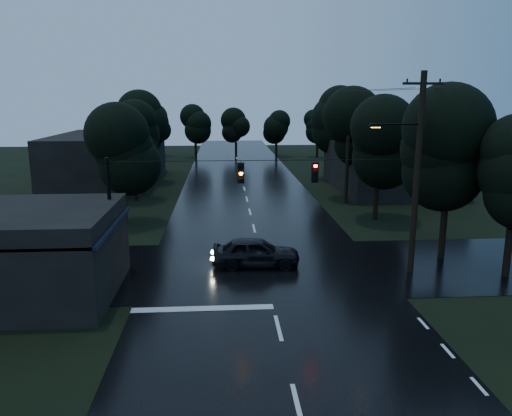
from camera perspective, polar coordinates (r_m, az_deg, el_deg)
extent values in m
plane|color=black|center=(15.63, 4.76, -21.65)|extent=(160.00, 160.00, 0.00)
cube|color=black|center=(43.70, -1.06, 1.00)|extent=(12.00, 120.00, 0.02)
cube|color=black|center=(26.35, 0.87, -6.87)|extent=(60.00, 9.00, 0.02)
cube|color=black|center=(23.82, -23.19, -2.00)|extent=(6.00, 7.00, 0.12)
cube|color=black|center=(23.00, -16.12, -1.96)|extent=(0.30, 7.00, 0.15)
cylinder|color=black|center=(20.77, -18.10, -8.59)|extent=(0.10, 0.10, 3.00)
cylinder|color=black|center=(26.31, -14.98, -3.91)|extent=(0.10, 0.10, 3.00)
cube|color=#FFC466|center=(21.79, -16.95, -4.73)|extent=(0.06, 1.60, 0.50)
cube|color=#FFC466|center=(24.32, -15.56, -2.85)|extent=(0.06, 1.20, 0.50)
cube|color=black|center=(49.88, 15.03, 4.58)|extent=(10.00, 14.00, 4.40)
cube|color=black|center=(54.46, -16.56, 5.45)|extent=(10.00, 16.00, 5.00)
cylinder|color=black|center=(25.89, 17.92, 3.58)|extent=(0.30, 0.30, 10.00)
cube|color=black|center=(25.62, 18.60, 13.34)|extent=(2.00, 0.12, 0.12)
cylinder|color=black|center=(25.26, 15.95, 9.21)|extent=(2.20, 0.10, 0.10)
cube|color=black|center=(24.91, 13.53, 9.18)|extent=(0.60, 0.25, 0.18)
cube|color=#FFB266|center=(24.92, 13.52, 8.96)|extent=(0.45, 0.18, 0.03)
cylinder|color=black|center=(42.36, 10.39, 5.57)|extent=(0.30, 0.30, 7.50)
cube|color=black|center=(42.10, 10.56, 9.82)|extent=(2.00, 0.12, 0.12)
cylinder|color=black|center=(25.05, -16.27, -1.27)|extent=(0.18, 0.18, 6.00)
cylinder|color=black|center=(24.04, 1.12, 5.46)|extent=(15.00, 0.03, 0.03)
cube|color=black|center=(24.04, -1.75, 4.02)|extent=(0.32, 0.25, 1.00)
sphere|color=orange|center=(23.90, -1.73, 3.97)|extent=(0.18, 0.18, 0.18)
cube|color=black|center=(24.44, 6.74, 4.08)|extent=(0.32, 0.25, 1.00)
sphere|color=#FF0C07|center=(24.29, 6.80, 4.03)|extent=(0.18, 0.18, 0.18)
cylinder|color=black|center=(29.39, 20.56, -2.78)|extent=(0.36, 0.36, 2.80)
sphere|color=black|center=(28.72, 21.08, 3.78)|extent=(4.48, 4.48, 4.48)
sphere|color=black|center=(28.58, 21.27, 6.16)|extent=(4.48, 4.48, 4.48)
sphere|color=black|center=(28.49, 21.47, 8.55)|extent=(4.48, 4.48, 4.48)
cylinder|color=black|center=(27.80, 26.83, -4.58)|extent=(0.36, 0.36, 2.45)
cylinder|color=black|center=(36.24, -14.79, 0.13)|extent=(0.36, 0.36, 2.45)
sphere|color=black|center=(35.74, -15.06, 4.80)|extent=(3.92, 3.92, 3.92)
sphere|color=black|center=(35.62, -15.15, 6.47)|extent=(3.92, 3.92, 3.92)
sphere|color=black|center=(35.53, -15.25, 8.15)|extent=(3.92, 3.92, 3.92)
cylinder|color=black|center=(44.06, -13.65, 2.47)|extent=(0.36, 0.36, 2.62)
sphere|color=black|center=(43.63, -13.87, 6.60)|extent=(4.20, 4.20, 4.20)
sphere|color=black|center=(43.53, -13.95, 8.07)|extent=(4.20, 4.20, 4.20)
sphere|color=black|center=(43.47, -14.03, 9.55)|extent=(4.20, 4.20, 4.20)
cylinder|color=black|center=(53.89, -12.53, 4.42)|extent=(0.36, 0.36, 2.80)
sphere|color=black|center=(53.53, -12.71, 8.02)|extent=(4.48, 4.48, 4.48)
sphere|color=black|center=(53.46, -12.77, 9.31)|extent=(4.48, 4.48, 4.48)
sphere|color=black|center=(53.41, -12.83, 10.59)|extent=(4.48, 4.48, 4.48)
cylinder|color=black|center=(37.24, 13.52, 0.67)|extent=(0.36, 0.36, 2.62)
sphere|color=black|center=(36.73, 13.78, 5.54)|extent=(4.20, 4.20, 4.20)
sphere|color=black|center=(36.62, 13.87, 7.28)|extent=(4.20, 4.20, 4.20)
sphere|color=black|center=(36.54, 13.96, 9.04)|extent=(4.20, 4.20, 4.20)
cylinder|color=black|center=(44.93, 11.27, 2.89)|extent=(0.36, 0.36, 2.80)
sphere|color=black|center=(44.50, 11.46, 7.21)|extent=(4.48, 4.48, 4.48)
sphere|color=black|center=(44.41, 11.52, 8.75)|extent=(4.48, 4.48, 4.48)
sphere|color=black|center=(44.35, 11.59, 10.30)|extent=(4.48, 4.48, 4.48)
cylinder|color=black|center=(54.66, 9.19, 4.76)|extent=(0.36, 0.36, 2.97)
sphere|color=black|center=(54.29, 9.32, 8.54)|extent=(4.76, 4.76, 4.76)
sphere|color=black|center=(54.22, 9.37, 9.89)|extent=(4.76, 4.76, 4.76)
sphere|color=black|center=(54.18, 9.42, 11.23)|extent=(4.76, 4.76, 4.76)
imported|color=black|center=(26.39, -0.02, -5.05)|extent=(4.69, 2.08, 1.57)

